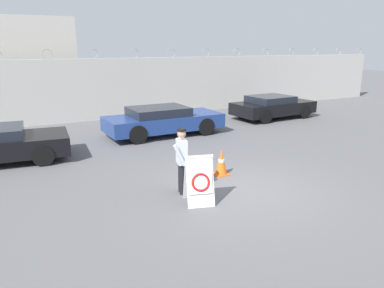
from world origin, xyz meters
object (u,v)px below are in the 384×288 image
Objects in this scene: traffic_cone_near at (221,162)px; parked_car_far_side at (273,106)px; parked_car_rear_sedan at (163,120)px; barricade_sign at (199,180)px; security_guard at (182,158)px.

parked_car_far_side is (6.90, 6.11, 0.24)m from traffic_cone_near.
traffic_cone_near is at bearing -95.93° from parked_car_rear_sedan.
barricade_sign is 0.27× the size of parked_car_far_side.
parked_car_rear_sedan is 6.45m from parked_car_far_side.
traffic_cone_near is 9.22m from parked_car_far_side.
security_guard reaches higher than traffic_cone_near.
security_guard is 10.90m from parked_car_far_side.
parked_car_rear_sedan is (2.10, 6.01, -0.29)m from security_guard.
security_guard is 0.35× the size of parked_car_rear_sedan.
barricade_sign is 0.24× the size of parked_car_rear_sedan.
traffic_cone_near is at bearing -141.56° from parked_car_far_side.
barricade_sign is 11.33m from parked_car_far_side.
parked_car_rear_sedan is at bearing 89.28° from barricade_sign.
traffic_cone_near is at bearing 59.66° from barricade_sign.
barricade_sign is at bearing -136.28° from traffic_cone_near.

